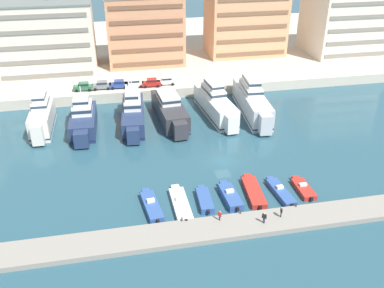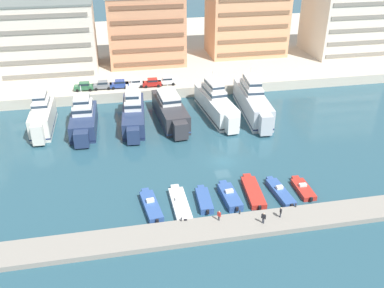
{
  "view_description": "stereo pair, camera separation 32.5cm",
  "coord_description": "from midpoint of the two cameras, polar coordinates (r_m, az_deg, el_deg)",
  "views": [
    {
      "loc": [
        -17.02,
        -58.66,
        36.29
      ],
      "look_at": [
        -4.83,
        2.35,
        2.5
      ],
      "focal_mm": 40.0,
      "sensor_mm": 36.0,
      "label": 1
    },
    {
      "loc": [
        -16.7,
        -58.72,
        36.29
      ],
      "look_at": [
        -4.83,
        2.35,
        2.5
      ],
      "focal_mm": 40.0,
      "sensor_mm": 36.0,
      "label": 2
    }
  ],
  "objects": [
    {
      "name": "motorboat_blue_far_left",
      "position": [
        60.1,
        -5.58,
        -8.21
      ],
      "size": [
        2.73,
        7.84,
        1.41
      ],
      "color": "#33569E",
      "rests_on": "ground"
    },
    {
      "name": "car_white_center_left",
      "position": [
        95.98,
        -7.8,
        8.07
      ],
      "size": [
        4.11,
        1.95,
        1.8
      ],
      "color": "white",
      "rests_on": "quay_promenade"
    },
    {
      "name": "yacht_silver_center_right",
      "position": [
        87.64,
        7.91,
        5.71
      ],
      "size": [
        5.41,
        21.43,
        8.99
      ],
      "color": "silver",
      "rests_on": "ground"
    },
    {
      "name": "apartment_block_center",
      "position": [
        125.85,
        19.69,
        15.83
      ],
      "size": [
        19.48,
        16.65,
        21.55
      ],
      "color": "silver",
      "rests_on": "quay_promenade"
    },
    {
      "name": "apartment_block_left",
      "position": [
        108.94,
        -18.88,
        13.42
      ],
      "size": [
        22.21,
        16.45,
        18.79
      ],
      "color": "silver",
      "rests_on": "quay_promenade"
    },
    {
      "name": "car_blue_mid_left",
      "position": [
        95.93,
        -9.83,
        7.9
      ],
      "size": [
        4.14,
        2.01,
        1.8
      ],
      "color": "#28428E",
      "rests_on": "quay_promenade"
    },
    {
      "name": "ground_plane",
      "position": [
        71.04,
        4.07,
        -2.29
      ],
      "size": [
        400.0,
        400.0,
        0.0
      ],
      "primitive_type": "plane",
      "color": "#285160"
    },
    {
      "name": "car_grey_left",
      "position": [
        96.05,
        -12.04,
        7.72
      ],
      "size": [
        4.13,
        1.99,
        1.8
      ],
      "color": "slate",
      "rests_on": "quay_promenade"
    },
    {
      "name": "motorboat_red_center",
      "position": [
        63.41,
        8.03,
        -6.27
      ],
      "size": [
        2.78,
        8.63,
        0.87
      ],
      "color": "red",
      "rests_on": "ground"
    },
    {
      "name": "motorboat_white_left",
      "position": [
        60.41,
        -1.72,
        -7.95
      ],
      "size": [
        2.27,
        8.74,
        1.21
      ],
      "color": "white",
      "rests_on": "ground"
    },
    {
      "name": "bollard_east_mid",
      "position": [
        60.77,
        13.58,
        -7.86
      ],
      "size": [
        0.2,
        0.2,
        0.61
      ],
      "color": "#2D2D33",
      "rests_on": "pier_dock"
    },
    {
      "name": "pedestrian_near_edge",
      "position": [
        56.65,
        9.44,
        -9.57
      ],
      "size": [
        0.5,
        0.46,
        1.65
      ],
      "color": "#282D3D",
      "rests_on": "pier_dock"
    },
    {
      "name": "bollard_west",
      "position": [
        56.65,
        -1.52,
        -9.97
      ],
      "size": [
        0.2,
        0.2,
        0.61
      ],
      "color": "#2D2D33",
      "rests_on": "pier_dock"
    },
    {
      "name": "pier_dock",
      "position": [
        57.58,
        8.49,
        -10.47
      ],
      "size": [
        120.0,
        4.58,
        0.73
      ],
      "primitive_type": "cube",
      "color": "gray",
      "rests_on": "ground"
    },
    {
      "name": "car_white_center_right",
      "position": [
        96.77,
        -3.54,
        8.46
      ],
      "size": [
        4.14,
        2.01,
        1.8
      ],
      "color": "white",
      "rests_on": "quay_promenade"
    },
    {
      "name": "pedestrian_mid_deck",
      "position": [
        58.13,
        11.67,
        -8.75
      ],
      "size": [
        0.3,
        0.6,
        1.58
      ],
      "color": "#282D3D",
      "rests_on": "pier_dock"
    },
    {
      "name": "yacht_navy_mid_left",
      "position": [
        83.42,
        -7.98,
        4.17
      ],
      "size": [
        5.27,
        18.39,
        8.19
      ],
      "color": "navy",
      "rests_on": "ground"
    },
    {
      "name": "pedestrian_far_side",
      "position": [
        56.47,
        3.55,
        -9.4
      ],
      "size": [
        0.42,
        0.49,
        1.54
      ],
      "color": "#4C515B",
      "rests_on": "pier_dock"
    },
    {
      "name": "motorboat_blue_center_left",
      "position": [
        61.81,
        4.94,
        -6.93
      ],
      "size": [
        2.3,
        7.02,
        1.5
      ],
      "color": "#33569E",
      "rests_on": "ground"
    },
    {
      "name": "yacht_charcoal_center_left",
      "position": [
        84.05,
        -3.06,
        4.48
      ],
      "size": [
        5.64,
        18.49,
        6.93
      ],
      "color": "#333338",
      "rests_on": "ground"
    },
    {
      "name": "motorboat_blue_mid_left",
      "position": [
        61.0,
        1.53,
        -7.45
      ],
      "size": [
        2.08,
        6.39,
        0.95
      ],
      "color": "#33569E",
      "rests_on": "ground"
    },
    {
      "name": "apartment_block_mid_left",
      "position": [
        111.49,
        -6.46,
        15.12
      ],
      "size": [
        19.02,
        14.29,
        19.04
      ],
      "color": "tan",
      "rests_on": "quay_promenade"
    },
    {
      "name": "yacht_white_center",
      "position": [
        86.31,
        3.04,
        5.43
      ],
      "size": [
        5.67,
        19.29,
        8.49
      ],
      "color": "white",
      "rests_on": "ground"
    },
    {
      "name": "apartment_block_center_left",
      "position": [
        118.19,
        7.14,
        17.61
      ],
      "size": [
        20.43,
        12.66,
        26.17
      ],
      "color": "tan",
      "rests_on": "quay_promenade"
    },
    {
      "name": "motorboat_red_mid_right",
      "position": [
        65.53,
        14.45,
        -5.74
      ],
      "size": [
        2.0,
        6.18,
        1.13
      ],
      "color": "red",
      "rests_on": "ground"
    },
    {
      "name": "yacht_ivory_far_left",
      "position": [
        85.03,
        -19.49,
        3.46
      ],
      "size": [
        3.83,
        14.9,
        8.62
      ],
      "color": "silver",
      "rests_on": "ground"
    },
    {
      "name": "car_green_far_left",
      "position": [
        96.17,
        -14.39,
        7.47
      ],
      "size": [
        4.2,
        2.14,
        1.8
      ],
      "color": "#2D6642",
      "rests_on": "quay_promenade"
    },
    {
      "name": "quay_promenade",
      "position": [
        128.19,
        -3.38,
        12.53
      ],
      "size": [
        180.0,
        70.0,
        2.22
      ],
      "primitive_type": "cube",
      "color": "beige",
      "rests_on": "ground"
    },
    {
      "name": "yacht_navy_left",
      "position": [
        82.7,
        -14.43,
        3.26
      ],
      "size": [
        4.95,
        15.51,
        8.1
      ],
      "color": "navy",
      "rests_on": "ground"
    },
    {
      "name": "bollard_west_mid",
      "position": [
        58.21,
        6.32,
        -8.95
      ],
      "size": [
        0.2,
        0.2,
        0.61
      ],
      "color": "#2D2D33",
      "rests_on": "pier_dock"
    },
    {
      "name": "motorboat_blue_center_right",
      "position": [
        63.93,
        11.56,
        -6.27
      ],
      "size": [
        2.32,
        7.68,
        1.31
      ],
      "color": "#33569E",
      "rests_on": "ground"
    },
    {
      "name": "car_red_center",
      "position": [
        95.9,
        -5.53,
        8.19
      ],
      "size": [
        4.15,
        2.03,
        1.8
      ],
      "color": "red",
      "rests_on": "quay_promenade"
    }
  ]
}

